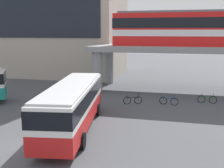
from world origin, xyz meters
The scene contains 7 objects.
ground_plane centered at (0.00, 10.00, 0.00)m, with size 120.00×120.00×0.00m, color #47494F.
station_building centered at (-11.85, 27.35, 10.86)m, with size 22.53×12.88×21.72m.
elevated_platform centered at (12.58, 18.21, 4.42)m, with size 28.70×6.98×5.12m.
bus_main centered at (1.34, 3.05, 1.99)m, with size 4.17×11.30×3.22m.
bicycle_blue centered at (7.53, 11.44, 0.36)m, with size 1.78×0.34×1.04m.
bicycle_green centered at (11.07, 12.91, 0.36)m, with size 1.79×0.09×1.04m.
bicycle_black centered at (4.21, 10.96, 0.36)m, with size 1.71×0.65×1.04m.
Camera 1 is at (8.27, -14.24, 6.75)m, focal length 44.70 mm.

